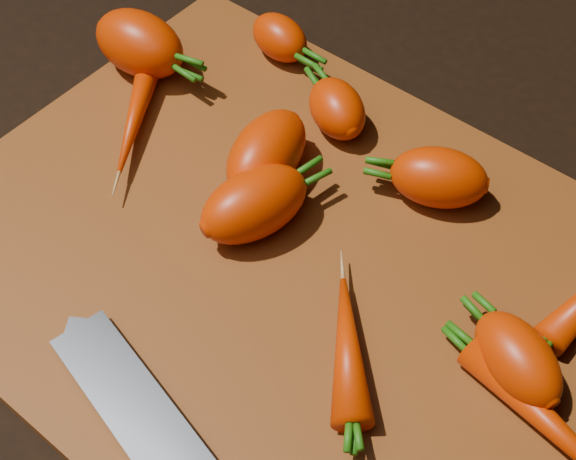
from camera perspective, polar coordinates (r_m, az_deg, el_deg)
The scene contains 12 objects.
ground at distance 0.60m, azimuth -0.61°, elevation -2.65°, with size 2.00×2.00×0.01m, color black.
cutting_board at distance 0.59m, azimuth -0.61°, elevation -2.03°, with size 0.50×0.40×0.01m, color brown.
carrot_0 at distance 0.71m, azimuth -10.52°, elevation 12.90°, with size 0.09×0.05×0.05m, color #C42A00.
carrot_1 at distance 0.65m, azimuth 3.50°, elevation 8.61°, with size 0.06×0.04×0.04m, color #C42A00.
carrot_2 at distance 0.61m, azimuth -1.53°, elevation 5.50°, with size 0.09×0.05×0.05m, color #C42A00.
carrot_3 at distance 0.58m, azimuth -2.41°, elevation 1.87°, with size 0.09×0.05×0.05m, color #C42A00.
carrot_4 at distance 0.61m, azimuth 10.67°, elevation 3.69°, with size 0.07×0.05×0.05m, color #C42A00.
carrot_5 at distance 0.72m, azimuth -0.60°, elevation 13.52°, with size 0.06×0.04×0.04m, color #C42A00.
carrot_6 at distance 0.53m, azimuth 16.02°, elevation -8.81°, with size 0.07×0.04×0.04m, color #C42A00.
carrot_8 at distance 0.53m, azimuth 18.52°, elevation -13.33°, with size 0.14×0.03×0.03m, color #C42A00.
carrot_9 at distance 0.53m, azimuth 4.26°, elevation -8.34°, with size 0.11×0.03×0.03m, color #C42A00.
carrot_10 at distance 0.68m, azimuth -10.63°, elevation 8.57°, with size 0.14×0.03×0.03m, color #C42A00.
Camera 1 is at (0.22, -0.26, 0.48)m, focal length 50.00 mm.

